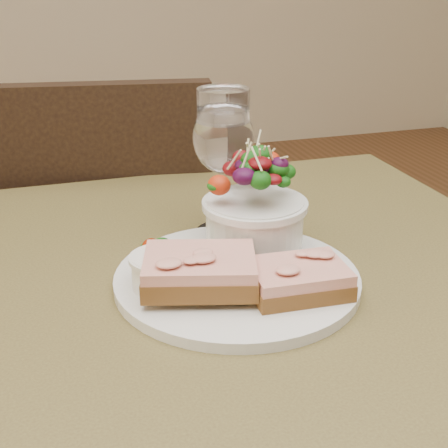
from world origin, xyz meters
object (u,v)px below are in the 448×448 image
object	(u,v)px
sandwich_back	(200,270)
salad_bowl	(255,202)
dinner_plate	(237,279)
cafe_table	(227,363)
chair_far	(109,346)
sandwich_front	(298,279)
wine_glass	(223,142)
ramekin	(162,270)

from	to	relation	value
sandwich_back	salad_bowl	world-z (taller)	salad_bowl
dinner_plate	sandwich_back	distance (m)	0.06
cafe_table	salad_bowl	size ratio (longest dim) A/B	6.30
chair_far	salad_bowl	size ratio (longest dim) A/B	7.09
sandwich_front	sandwich_back	xyz separation A→B (m)	(-0.10, 0.03, 0.01)
chair_far	wine_glass	size ratio (longest dim) A/B	5.14
salad_bowl	wine_glass	distance (m)	0.10
chair_far	dinner_plate	world-z (taller)	chair_far
wine_glass	chair_far	bearing A→B (deg)	104.79
chair_far	sandwich_front	xyz separation A→B (m)	(0.14, -0.65, 0.48)
chair_far	ramekin	world-z (taller)	chair_far
sandwich_front	wine_glass	distance (m)	0.22
ramekin	wine_glass	distance (m)	0.20
salad_bowl	wine_glass	bearing A→B (deg)	100.49
chair_far	sandwich_back	size ratio (longest dim) A/B	6.66
salad_bowl	sandwich_front	bearing A→B (deg)	-86.01
dinner_plate	sandwich_front	bearing A→B (deg)	-48.72
chair_far	salad_bowl	bearing A→B (deg)	113.01
ramekin	salad_bowl	bearing A→B (deg)	25.84
cafe_table	chair_far	world-z (taller)	chair_far
dinner_plate	wine_glass	xyz separation A→B (m)	(0.03, 0.14, 0.12)
ramekin	wine_glass	xyz separation A→B (m)	(0.11, 0.14, 0.09)
dinner_plate	sandwich_back	xyz separation A→B (m)	(-0.05, -0.02, 0.03)
cafe_table	chair_far	xyz separation A→B (m)	(-0.08, 0.60, -0.36)
dinner_plate	salad_bowl	distance (m)	0.10
cafe_table	sandwich_front	size ratio (longest dim) A/B	7.71
chair_far	ramekin	bearing A→B (deg)	99.99
salad_bowl	cafe_table	bearing A→B (deg)	-130.64
sandwich_back	dinner_plate	bearing A→B (deg)	42.07
dinner_plate	sandwich_front	distance (m)	0.08
sandwich_front	ramekin	world-z (taller)	ramekin
dinner_plate	wine_glass	world-z (taller)	wine_glass
sandwich_front	ramekin	bearing A→B (deg)	161.16
sandwich_back	wine_glass	world-z (taller)	wine_glass
sandwich_front	sandwich_back	bearing A→B (deg)	164.91
sandwich_front	ramekin	xyz separation A→B (m)	(-0.13, 0.05, 0.01)
sandwich_front	wine_glass	xyz separation A→B (m)	(-0.02, 0.19, 0.10)
sandwich_back	chair_far	bearing A→B (deg)	110.04
wine_glass	sandwich_front	bearing A→B (deg)	-83.32
cafe_table	chair_far	distance (m)	0.71
sandwich_back	wine_glass	size ratio (longest dim) A/B	0.77
ramekin	salad_bowl	world-z (taller)	salad_bowl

